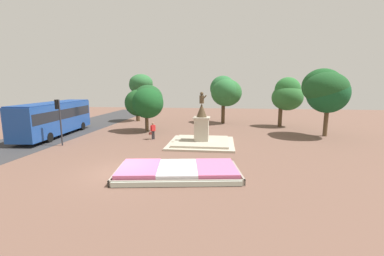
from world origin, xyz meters
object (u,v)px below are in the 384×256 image
object	(u,v)px
statue_monument	(201,136)
city_bus	(54,117)
pedestrian_with_handbag	(153,130)
flower_planter	(177,171)
traffic_light_mid_block	(59,114)

from	to	relation	value
statue_monument	city_bus	size ratio (longest dim) A/B	0.51
city_bus	pedestrian_with_handbag	size ratio (longest dim) A/B	6.77
flower_planter	pedestrian_with_handbag	size ratio (longest dim) A/B	4.61
traffic_light_mid_block	city_bus	xyz separation A→B (m)	(-3.14, 3.87, -0.78)
flower_planter	statue_monument	size ratio (longest dim) A/B	1.33
statue_monument	traffic_light_mid_block	bearing A→B (deg)	-171.00
statue_monument	city_bus	world-z (taller)	statue_monument
flower_planter	statue_monument	world-z (taller)	statue_monument
city_bus	traffic_light_mid_block	bearing A→B (deg)	-50.94
city_bus	pedestrian_with_handbag	bearing A→B (deg)	-2.73
traffic_light_mid_block	city_bus	bearing A→B (deg)	129.06
traffic_light_mid_block	pedestrian_with_handbag	xyz separation A→B (m)	(7.15, 3.38, -1.83)
traffic_light_mid_block	pedestrian_with_handbag	bearing A→B (deg)	25.28
pedestrian_with_handbag	city_bus	bearing A→B (deg)	177.27
flower_planter	city_bus	bearing A→B (deg)	145.10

